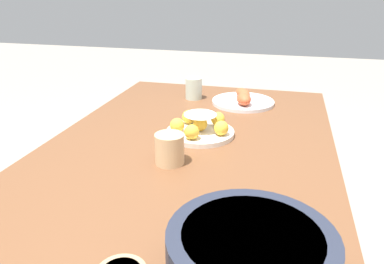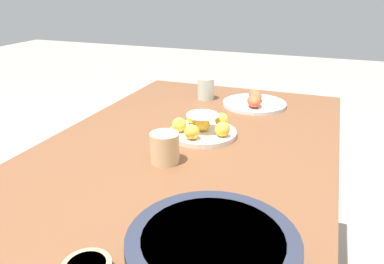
{
  "view_description": "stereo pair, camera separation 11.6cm",
  "coord_description": "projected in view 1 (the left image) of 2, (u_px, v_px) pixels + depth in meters",
  "views": [
    {
      "loc": [
        0.97,
        0.27,
        1.25
      ],
      "look_at": [
        -0.08,
        0.01,
        0.81
      ],
      "focal_mm": 35.0,
      "sensor_mm": 36.0,
      "label": 1
    },
    {
      "loc": [
        0.93,
        0.38,
        1.25
      ],
      "look_at": [
        -0.08,
        0.01,
        0.81
      ],
      "focal_mm": 35.0,
      "sensor_mm": 36.0,
      "label": 2
    }
  ],
  "objects": [
    {
      "name": "cake_plate",
      "position": [
        200.0,
        127.0,
        1.24
      ],
      "size": [
        0.23,
        0.23,
        0.08
      ],
      "color": "silver",
      "rests_on": "dining_table"
    },
    {
      "name": "cup_far",
      "position": [
        170.0,
        149.0,
        1.04
      ],
      "size": [
        0.08,
        0.08,
        0.09
      ],
      "color": "#DBB27F",
      "rests_on": "dining_table"
    },
    {
      "name": "seafood_platter",
      "position": [
        243.0,
        100.0,
        1.55
      ],
      "size": [
        0.26,
        0.26,
        0.06
      ],
      "color": "silver",
      "rests_on": "dining_table"
    },
    {
      "name": "dining_table",
      "position": [
        183.0,
        181.0,
        1.15
      ],
      "size": [
        1.55,
        0.89,
        0.77
      ],
      "color": "brown",
      "rests_on": "ground_plane"
    },
    {
      "name": "serving_bowl",
      "position": [
        250.0,
        257.0,
        0.62
      ],
      "size": [
        0.28,
        0.28,
        0.1
      ],
      "color": "#232838",
      "rests_on": "dining_table"
    },
    {
      "name": "cup_near",
      "position": [
        194.0,
        88.0,
        1.62
      ],
      "size": [
        0.07,
        0.07,
        0.09
      ],
      "color": "beige",
      "rests_on": "dining_table"
    }
  ]
}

